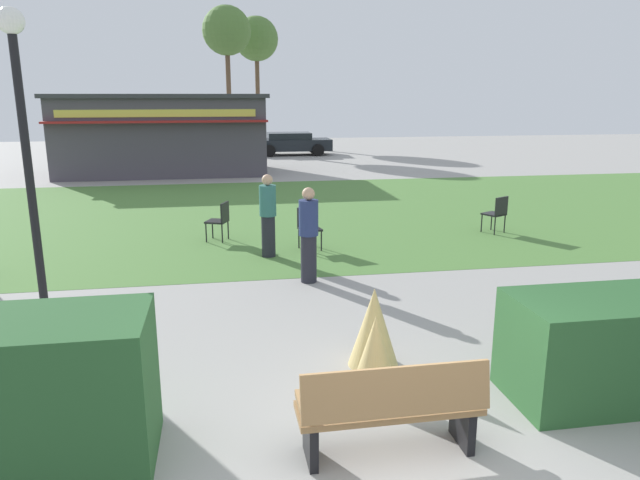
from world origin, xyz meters
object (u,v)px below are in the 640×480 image
food_kiosk (164,134)px  cafe_chair_east (309,225)px  cafe_chair_west (497,211)px  person_strolling (268,215)px  cafe_chair_north (220,218)px  parked_car_center_slot (291,143)px  lamppost_mid (24,132)px  parked_car_west_slot (190,144)px  person_standing (309,235)px  tree_left_bg (227,32)px  park_bench (391,409)px  tree_right_bg (256,40)px

food_kiosk → cafe_chair_east: (4.07, -13.26, -1.10)m
cafe_chair_west → person_strolling: size_ratio=0.53×
cafe_chair_north → parked_car_center_slot: 19.35m
lamppost_mid → person_strolling: lamppost_mid is taller
cafe_chair_north → parked_car_west_slot: 19.02m
food_kiosk → cafe_chair_north: (2.22, -12.26, -1.10)m
person_strolling → person_standing: (0.56, -1.79, 0.00)m
cafe_chair_east → person_standing: bearing=-98.6°
food_kiosk → tree_left_bg: (2.94, 10.72, 5.07)m
park_bench → tree_right_bg: (1.19, 35.15, 6.11)m
park_bench → parked_car_west_slot: (-2.98, 27.47, 0.16)m
cafe_chair_east → person_standing: 2.32m
lamppost_mid → person_standing: 4.65m
person_standing → parked_car_west_slot: 22.43m
person_standing → person_strolling: bearing=169.7°
cafe_chair_north → person_strolling: person_strolling is taller
cafe_chair_west → tree_left_bg: (-5.76, 23.30, 6.17)m
cafe_chair_west → person_standing: 5.80m
tree_right_bg → cafe_chair_east: bearing=-91.7°
food_kiosk → cafe_chair_east: 13.91m
cafe_chair_north → person_strolling: (0.95, -1.48, 0.33)m
person_strolling → tree_right_bg: bearing=161.1°
cafe_chair_east → parked_car_west_slot: size_ratio=0.21×
tree_right_bg → person_strolling: bearing=-93.5°
park_bench → person_strolling: person_strolling is taller
park_bench → person_strolling: bearing=94.2°
tree_left_bg → cafe_chair_east: bearing=-87.3°
lamppost_mid → cafe_chair_west: (9.10, 4.00, -2.21)m
cafe_chair_east → cafe_chair_north: (-1.85, 1.00, 0.00)m
cafe_chair_north → parked_car_west_slot: (-1.50, 18.96, 0.12)m
park_bench → cafe_chair_east: bearing=87.1°
cafe_chair_west → parked_car_west_slot: parked_car_west_slot is taller
park_bench → tree_right_bg: size_ratio=0.21×
park_bench → person_strolling: size_ratio=1.01×
food_kiosk → cafe_chair_north: bearing=-79.7°
tree_right_bg → cafe_chair_north: bearing=-95.7°
parked_car_west_slot → tree_right_bg: 10.57m
person_standing → parked_car_west_slot: person_standing is taller
person_strolling → parked_car_center_slot: 20.64m
person_strolling → tree_right_bg: tree_right_bg is taller
tree_left_bg → cafe_chair_west: bearing=-76.1°
lamppost_mid → cafe_chair_east: size_ratio=4.90×
park_bench → cafe_chair_east: 7.52m
person_standing → tree_right_bg: tree_right_bg is taller
lamppost_mid → parked_car_west_slot: (1.11, 23.28, -2.09)m
parked_car_west_slot → parked_car_center_slot: size_ratio=1.03×
cafe_chair_east → cafe_chair_north: bearing=151.7°
lamppost_mid → cafe_chair_west: bearing=23.7°
lamppost_mid → tree_right_bg: size_ratio=0.54×
parked_car_west_slot → tree_left_bg: size_ratio=0.53×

